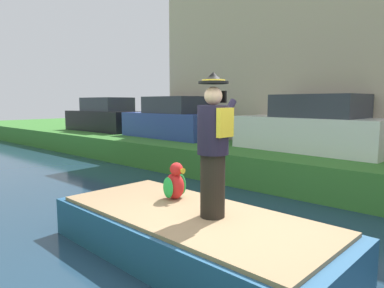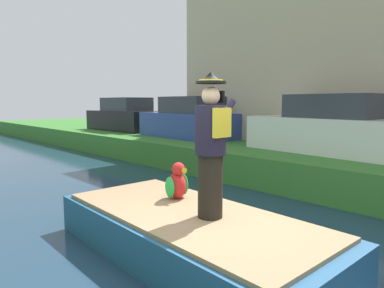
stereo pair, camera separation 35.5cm
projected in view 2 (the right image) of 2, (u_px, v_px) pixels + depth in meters
The scene contains 9 objects.
ground_plane at pixel (214, 274), 4.43m from camera, with size 80.00×80.00×0.00m, color #4C4742.
canal_water at pixel (214, 270), 4.43m from camera, with size 7.02×48.00×0.10m, color #1E384C.
boat at pixel (189, 234), 4.72m from camera, with size 1.93×4.25×0.61m.
person_pirate at pixel (211, 146), 4.37m from camera, with size 0.61×0.42×1.85m.
parrot_plush at pixel (177, 183), 5.30m from camera, with size 0.36×0.34×0.57m.
parked_car_white at pixel (328, 128), 8.99m from camera, with size 2.01×4.12×1.50m.
parked_car_blue at pixel (189, 120), 12.85m from camera, with size 1.89×4.08×1.50m.
parked_car_dark at pixel (125, 117), 15.99m from camera, with size 1.77×4.03×1.50m.
building_row at pixel (377, 43), 11.35m from camera, with size 6.08×11.91×6.47m, color #BCA88E.
Camera 2 is at (-3.09, -2.86, 2.19)m, focal length 32.36 mm.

